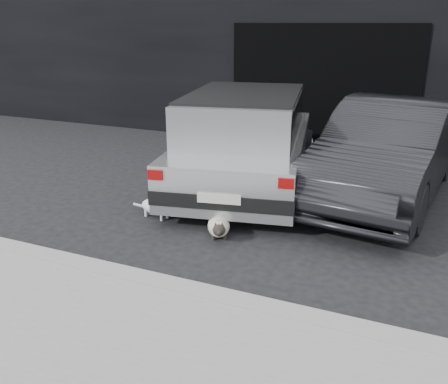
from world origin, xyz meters
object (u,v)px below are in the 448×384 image
at_px(silver_hatchback, 245,136).
at_px(second_car, 388,150).
at_px(cat_siamese, 219,226).
at_px(cat_white, 158,207).

bearing_deg(silver_hatchback, second_car, -0.53).
height_order(cat_siamese, cat_white, cat_white).
bearing_deg(cat_white, cat_siamese, 87.84).
distance_m(second_car, cat_white, 3.65).
bearing_deg(silver_hatchback, cat_siamese, -89.86).
bearing_deg(cat_siamese, silver_hatchback, -102.82).
relative_size(silver_hatchback, cat_siamese, 5.87).
bearing_deg(cat_white, silver_hatchback, 170.74).
distance_m(silver_hatchback, second_car, 2.25).
bearing_deg(cat_siamese, cat_white, -36.34).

